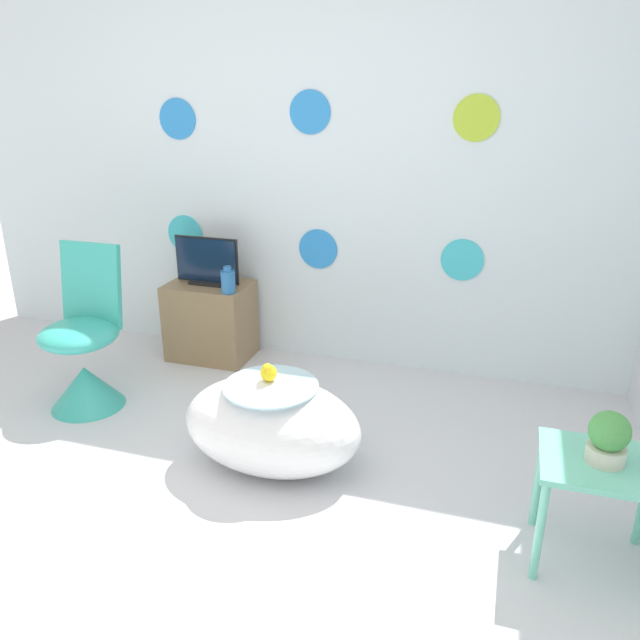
# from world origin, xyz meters

# --- Properties ---
(ground_plane) EXTENTS (12.00, 12.00, 0.00)m
(ground_plane) POSITION_xyz_m (0.00, 0.00, 0.00)
(ground_plane) COLOR silver
(wall_back_dotted) EXTENTS (4.89, 0.05, 2.60)m
(wall_back_dotted) POSITION_xyz_m (0.00, 2.14, 1.30)
(wall_back_dotted) COLOR white
(wall_back_dotted) RESTS_ON ground_plane
(bathtub) EXTENTS (0.85, 0.53, 0.45)m
(bathtub) POSITION_xyz_m (0.22, 0.82, 0.23)
(bathtub) COLOR white
(bathtub) RESTS_ON ground_plane
(rubber_duck) EXTENTS (0.08, 0.08, 0.09)m
(rubber_duck) POSITION_xyz_m (0.21, 0.83, 0.50)
(rubber_duck) COLOR yellow
(rubber_duck) RESTS_ON bathtub
(chair) EXTENTS (0.43, 0.43, 0.91)m
(chair) POSITION_xyz_m (-1.01, 1.08, 0.28)
(chair) COLOR #38B2A3
(chair) RESTS_ON ground_plane
(tv_cabinet) EXTENTS (0.52, 0.37, 0.51)m
(tv_cabinet) POSITION_xyz_m (-0.64, 1.90, 0.25)
(tv_cabinet) COLOR #8E704C
(tv_cabinet) RESTS_ON ground_plane
(tv) EXTENTS (0.43, 0.12, 0.31)m
(tv) POSITION_xyz_m (-0.64, 1.90, 0.64)
(tv) COLOR black
(tv) RESTS_ON tv_cabinet
(vase) EXTENTS (0.09, 0.09, 0.17)m
(vase) POSITION_xyz_m (-0.44, 1.78, 0.58)
(vase) COLOR #2D72B7
(vase) RESTS_ON tv_cabinet
(side_table) EXTENTS (0.44, 0.37, 0.44)m
(side_table) POSITION_xyz_m (1.60, 0.60, 0.36)
(side_table) COLOR #72D8B7
(side_table) RESTS_ON ground_plane
(potted_plant_left) EXTENTS (0.15, 0.15, 0.20)m
(potted_plant_left) POSITION_xyz_m (1.60, 0.60, 0.54)
(potted_plant_left) COLOR beige
(potted_plant_left) RESTS_ON side_table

